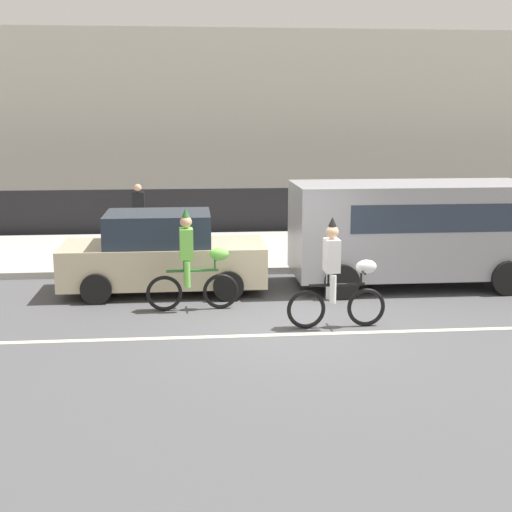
% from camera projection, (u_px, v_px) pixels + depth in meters
% --- Properties ---
extents(ground_plane, '(80.00, 80.00, 0.00)m').
position_uv_depth(ground_plane, '(300.00, 325.00, 12.33)').
color(ground_plane, '#4C4C4F').
extents(road_centre_line, '(36.00, 0.14, 0.01)m').
position_uv_depth(road_centre_line, '(305.00, 334.00, 11.84)').
color(road_centre_line, beige).
rests_on(road_centre_line, ground).
extents(sidewalk_curb, '(60.00, 5.00, 0.15)m').
position_uv_depth(sidewalk_curb, '(262.00, 250.00, 18.66)').
color(sidewalk_curb, '#ADAAA3').
rests_on(sidewalk_curb, ground).
extents(fence_line, '(40.00, 0.08, 1.40)m').
position_uv_depth(fence_line, '(252.00, 212.00, 21.37)').
color(fence_line, black).
rests_on(fence_line, ground).
extents(building_backdrop, '(28.00, 8.00, 6.52)m').
position_uv_depth(building_backdrop, '(183.00, 121.00, 29.06)').
color(building_backdrop, beige).
rests_on(building_backdrop, ground).
extents(parade_cyclist_lime, '(1.72, 0.50, 1.92)m').
position_uv_depth(parade_cyclist_lime, '(193.00, 266.00, 13.16)').
color(parade_cyclist_lime, black).
rests_on(parade_cyclist_lime, ground).
extents(parade_cyclist_zebra, '(1.72, 0.50, 1.92)m').
position_uv_depth(parade_cyclist_zebra, '(338.00, 280.00, 12.07)').
color(parade_cyclist_zebra, black).
rests_on(parade_cyclist_zebra, ground).
extents(parked_van_grey, '(5.00, 2.22, 2.18)m').
position_uv_depth(parked_van_grey, '(416.00, 226.00, 14.98)').
color(parked_van_grey, '#99999E').
rests_on(parked_van_grey, ground).
extents(parked_car_beige, '(4.10, 1.92, 1.64)m').
position_uv_depth(parked_car_beige, '(162.00, 254.00, 14.53)').
color(parked_car_beige, beige).
rests_on(parked_car_beige, ground).
extents(pedestrian_onlooker, '(0.32, 0.20, 1.62)m').
position_uv_depth(pedestrian_onlooker, '(139.00, 213.00, 18.88)').
color(pedestrian_onlooker, '#33333D').
rests_on(pedestrian_onlooker, sidewalk_curb).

